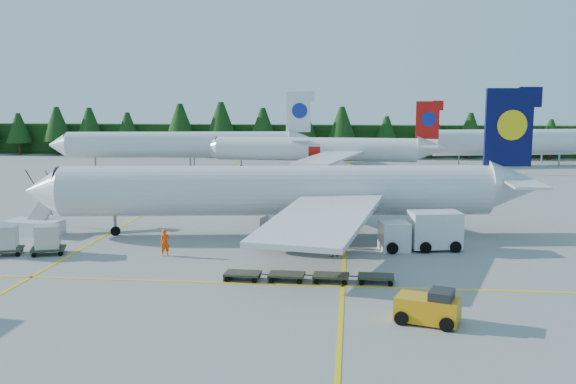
# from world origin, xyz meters

# --- Properties ---
(ground) EXTENTS (320.00, 320.00, 0.00)m
(ground) POSITION_xyz_m (0.00, 0.00, 0.00)
(ground) COLOR gray
(ground) RESTS_ON ground
(taxi_stripe_a) EXTENTS (0.25, 120.00, 0.01)m
(taxi_stripe_a) POSITION_xyz_m (-14.00, 20.00, 0.01)
(taxi_stripe_a) COLOR yellow
(taxi_stripe_a) RESTS_ON ground
(taxi_stripe_b) EXTENTS (0.25, 120.00, 0.01)m
(taxi_stripe_b) POSITION_xyz_m (6.00, 20.00, 0.01)
(taxi_stripe_b) COLOR yellow
(taxi_stripe_b) RESTS_ON ground
(taxi_stripe_cross) EXTENTS (80.00, 0.25, 0.01)m
(taxi_stripe_cross) POSITION_xyz_m (0.00, -6.00, 0.01)
(taxi_stripe_cross) COLOR yellow
(taxi_stripe_cross) RESTS_ON ground
(treeline_hedge) EXTENTS (220.00, 4.00, 6.00)m
(treeline_hedge) POSITION_xyz_m (0.00, 82.00, 3.00)
(treeline_hedge) COLOR black
(treeline_hedge) RESTS_ON ground
(airliner_navy) EXTENTS (41.82, 34.22, 12.19)m
(airliner_navy) POSITION_xyz_m (-0.49, 8.28, 3.66)
(airliner_navy) COLOR silver
(airliner_navy) RESTS_ON ground
(airliner_red) EXTENTS (37.14, 30.52, 10.79)m
(airliner_red) POSITION_xyz_m (0.05, 56.27, 3.24)
(airliner_red) COLOR silver
(airliner_red) RESTS_ON ground
(airliner_far_left) EXTENTS (42.04, 9.53, 12.26)m
(airliner_far_left) POSITION_xyz_m (-22.80, 57.41, 3.85)
(airliner_far_left) COLOR silver
(airliner_far_left) RESTS_ON ground
(airliner_far_right) EXTENTS (43.01, 12.90, 12.67)m
(airliner_far_right) POSITION_xyz_m (36.55, 67.53, 3.97)
(airliner_far_right) COLOR silver
(airliner_far_right) RESTS_ON ground
(airstairs) EXTENTS (4.95, 6.72, 4.12)m
(airstairs) POSITION_xyz_m (-20.05, 6.72, 0.90)
(airstairs) COLOR silver
(airstairs) RESTS_ON ground
(service_truck) EXTENTS (6.33, 3.29, 2.91)m
(service_truck) POSITION_xyz_m (11.66, 4.11, 1.44)
(service_truck) COLOR silver
(service_truck) RESTS_ON ground
(baggage_tug) EXTENTS (3.53, 2.59, 1.70)m
(baggage_tug) POSITION_xyz_m (10.50, -11.97, 0.83)
(baggage_tug) COLOR orange
(baggage_tug) RESTS_ON ground
(dolly_train) EXTENTS (10.67, 1.65, 0.13)m
(dolly_train) POSITION_xyz_m (3.85, -5.11, 0.42)
(dolly_train) COLOR #373B2B
(dolly_train) RESTS_ON ground
(uld_pair) EXTENTS (5.85, 3.00, 1.82)m
(uld_pair) POSITION_xyz_m (-17.21, -0.33, 1.23)
(uld_pair) COLOR #373B2B
(uld_pair) RESTS_ON ground
(crew_a) EXTENTS (0.86, 0.79, 1.98)m
(crew_a) POSITION_xyz_m (-6.99, 0.30, 0.99)
(crew_a) COLOR #FF4405
(crew_a) RESTS_ON ground
(crew_b) EXTENTS (1.07, 1.00, 1.75)m
(crew_b) POSITION_xyz_m (5.15, 1.39, 0.88)
(crew_b) COLOR orange
(crew_b) RESTS_ON ground
(crew_c) EXTENTS (0.85, 0.94, 1.90)m
(crew_c) POSITION_xyz_m (5.13, 4.12, 0.95)
(crew_c) COLOR orange
(crew_c) RESTS_ON ground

